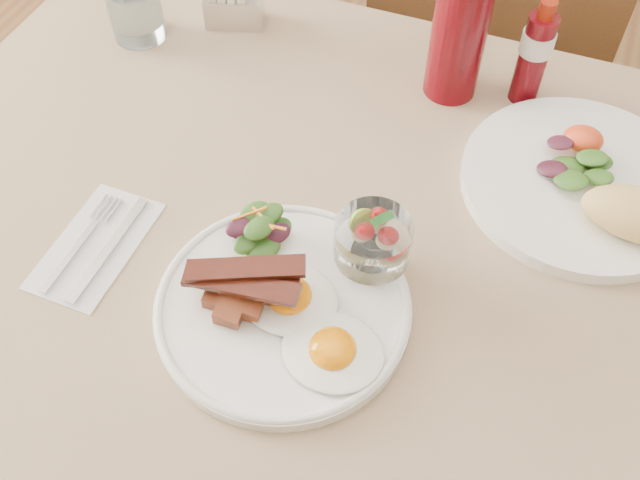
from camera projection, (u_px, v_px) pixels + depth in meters
table at (385, 289)px, 0.91m from camera, size 1.33×0.88×0.75m
chair_far at (485, 64)px, 1.39m from camera, size 0.42×0.42×0.93m
main_plate at (283, 308)px, 0.78m from camera, size 0.28×0.28×0.02m
fried_eggs at (310, 323)px, 0.75m from camera, size 0.18×0.14×0.03m
bacon_potato_pile at (243, 289)px, 0.75m from camera, size 0.13×0.09×0.05m
side_salad at (260, 232)px, 0.81m from camera, size 0.08×0.08×0.04m
fruit_cup at (373, 241)px, 0.76m from camera, size 0.08×0.08×0.09m
second_plate at (595, 188)px, 0.87m from camera, size 0.30×0.30×0.07m
ketchup_bottle at (460, 28)px, 0.93m from camera, size 0.08×0.08×0.22m
hot_sauce_bottle at (534, 54)px, 0.94m from camera, size 0.05×0.05×0.15m
sugar_caddy at (232, 4)px, 1.08m from camera, size 0.10×0.07×0.08m
water_glass at (133, 1)px, 1.04m from camera, size 0.08×0.08×0.13m
napkin_cutlery at (96, 246)px, 0.84m from camera, size 0.10×0.17×0.01m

